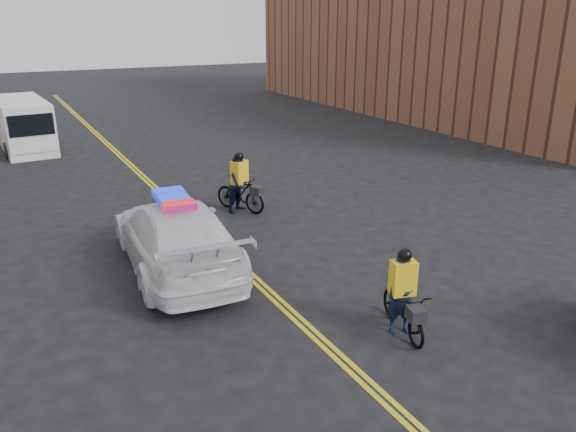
# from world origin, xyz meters

# --- Properties ---
(ground) EXTENTS (120.00, 120.00, 0.00)m
(ground) POSITION_xyz_m (0.00, 0.00, 0.00)
(ground) COLOR black
(ground) RESTS_ON ground
(center_line_left) EXTENTS (0.10, 60.00, 0.01)m
(center_line_left) POSITION_xyz_m (-0.08, 8.00, 0.01)
(center_line_left) COLOR gold
(center_line_left) RESTS_ON ground
(center_line_right) EXTENTS (0.10, 60.00, 0.01)m
(center_line_right) POSITION_xyz_m (0.08, 8.00, 0.01)
(center_line_right) COLOR gold
(center_line_right) RESTS_ON ground
(building_across) EXTENTS (12.00, 30.00, 11.00)m
(building_across) POSITION_xyz_m (22.00, 18.00, 5.50)
(building_across) COLOR brown
(building_across) RESTS_ON ground
(police_cruiser) EXTENTS (2.78, 5.93, 1.83)m
(police_cruiser) POSITION_xyz_m (-1.36, 2.48, 0.84)
(police_cruiser) COLOR white
(police_cruiser) RESTS_ON ground
(cargo_van) EXTENTS (2.35, 5.52, 2.26)m
(cargo_van) POSITION_xyz_m (-3.49, 18.28, 1.11)
(cargo_van) COLOR white
(cargo_van) RESTS_ON ground
(cyclist_near) EXTENTS (1.05, 1.88, 1.75)m
(cyclist_near) POSITION_xyz_m (1.51, -2.41, 0.61)
(cyclist_near) COLOR black
(cyclist_near) RESTS_ON ground
(cyclist_far) EXTENTS (1.32, 1.91, 1.89)m
(cyclist_far) POSITION_xyz_m (1.70, 5.67, 0.75)
(cyclist_far) COLOR black
(cyclist_far) RESTS_ON ground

